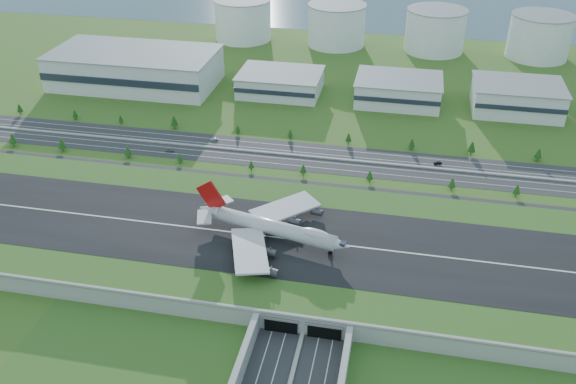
% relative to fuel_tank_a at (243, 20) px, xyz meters
% --- Properties ---
extents(ground, '(1200.00, 1200.00, 0.00)m').
position_rel_fuel_tank_a_xyz_m(ground, '(120.00, -310.00, -17.50)').
color(ground, '#2C5B1C').
rests_on(ground, ground).
extents(airfield_deck, '(520.00, 100.00, 9.20)m').
position_rel_fuel_tank_a_xyz_m(airfield_deck, '(120.00, -310.09, -13.38)').
color(airfield_deck, gray).
rests_on(airfield_deck, ground).
extents(north_expressway, '(560.00, 36.00, 0.12)m').
position_rel_fuel_tank_a_xyz_m(north_expressway, '(120.00, -215.00, -17.44)').
color(north_expressway, '#28282B').
rests_on(north_expressway, ground).
extents(tree_row, '(497.61, 48.70, 8.45)m').
position_rel_fuel_tank_a_xyz_m(tree_row, '(123.79, -214.71, -12.77)').
color(tree_row, '#3D2819').
rests_on(tree_row, ground).
extents(hangar_west, '(120.00, 60.00, 25.00)m').
position_rel_fuel_tank_a_xyz_m(hangar_west, '(-50.00, -125.00, -5.00)').
color(hangar_west, silver).
rests_on(hangar_west, ground).
extents(hangar_mid_a, '(58.00, 42.00, 15.00)m').
position_rel_fuel_tank_a_xyz_m(hangar_mid_a, '(60.00, -120.00, -10.00)').
color(hangar_mid_a, silver).
rests_on(hangar_mid_a, ground).
extents(hangar_mid_b, '(58.00, 42.00, 17.00)m').
position_rel_fuel_tank_a_xyz_m(hangar_mid_b, '(145.00, -120.00, -9.00)').
color(hangar_mid_b, silver).
rests_on(hangar_mid_b, ground).
extents(hangar_mid_c, '(58.00, 42.00, 19.00)m').
position_rel_fuel_tank_a_xyz_m(hangar_mid_c, '(225.00, -120.00, -8.00)').
color(hangar_mid_c, silver).
rests_on(hangar_mid_c, ground).
extents(fuel_tank_a, '(50.00, 50.00, 35.00)m').
position_rel_fuel_tank_a_xyz_m(fuel_tank_a, '(0.00, 0.00, 0.00)').
color(fuel_tank_a, white).
rests_on(fuel_tank_a, ground).
extents(fuel_tank_b, '(50.00, 50.00, 35.00)m').
position_rel_fuel_tank_a_xyz_m(fuel_tank_b, '(85.00, 0.00, 0.00)').
color(fuel_tank_b, white).
rests_on(fuel_tank_b, ground).
extents(fuel_tank_c, '(50.00, 50.00, 35.00)m').
position_rel_fuel_tank_a_xyz_m(fuel_tank_c, '(170.00, 0.00, 0.00)').
color(fuel_tank_c, white).
rests_on(fuel_tank_c, ground).
extents(fuel_tank_d, '(50.00, 50.00, 35.00)m').
position_rel_fuel_tank_a_xyz_m(fuel_tank_d, '(255.00, 0.00, 0.00)').
color(fuel_tank_d, white).
rests_on(fuel_tank_d, ground).
extents(bay_water, '(1200.00, 260.00, 0.06)m').
position_rel_fuel_tank_a_xyz_m(bay_water, '(120.00, 170.00, -17.47)').
color(bay_water, '#32505F').
rests_on(bay_water, ground).
extents(boeing_747, '(74.62, 69.76, 23.41)m').
position_rel_fuel_tank_a_xyz_m(boeing_747, '(96.79, -311.33, -2.89)').
color(boeing_747, silver).
rests_on(boeing_747, airfield_deck).
extents(car_4, '(5.13, 3.07, 1.64)m').
position_rel_fuel_tank_a_xyz_m(car_4, '(14.18, -225.25, -16.56)').
color(car_4, '#55555A').
rests_on(car_4, ground).
extents(car_5, '(4.88, 3.04, 1.52)m').
position_rel_fuel_tank_a_xyz_m(car_5, '(172.60, -209.22, -16.62)').
color(car_5, black).
rests_on(car_5, ground).
extents(car_7, '(5.55, 3.52, 1.50)m').
position_rel_fuel_tank_a_xyz_m(car_7, '(35.65, -204.92, -16.63)').
color(car_7, silver).
rests_on(car_7, ground).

